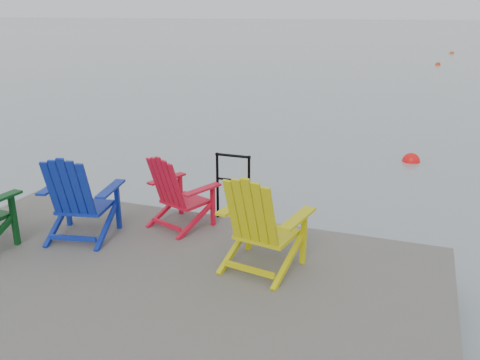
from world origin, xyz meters
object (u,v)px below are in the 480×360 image
(chair_yellow, at_px, (261,222))
(buoy_b, at_px, (438,65))
(handrail, at_px, (233,181))
(buoy_d, at_px, (452,54))
(chair_blue, at_px, (78,197))
(buoy_a, at_px, (411,161))
(chair_red, at_px, (178,191))

(chair_yellow, distance_m, buoy_b, 29.28)
(handrail, distance_m, chair_yellow, 1.42)
(buoy_d, bearing_deg, chair_blue, -98.02)
(buoy_a, bearing_deg, chair_red, -114.33)
(chair_blue, bearing_deg, chair_yellow, -11.69)
(chair_blue, height_order, buoy_a, chair_blue)
(chair_yellow, height_order, buoy_a, chair_yellow)
(chair_red, distance_m, chair_yellow, 1.52)
(handrail, xyz_separation_m, buoy_d, (3.93, 37.55, -1.04))
(buoy_d, bearing_deg, chair_red, -96.75)
(chair_blue, relative_size, buoy_b, 3.33)
(chair_red, distance_m, buoy_a, 6.60)
(chair_blue, distance_m, chair_red, 1.20)
(handrail, height_order, chair_yellow, chair_yellow)
(handrail, height_order, buoy_d, handrail)
(buoy_b, bearing_deg, buoy_a, -91.85)
(chair_red, relative_size, buoy_d, 2.72)
(chair_yellow, bearing_deg, buoy_b, 96.08)
(chair_yellow, bearing_deg, chair_blue, -170.06)
(chair_red, bearing_deg, chair_yellow, -7.83)
(chair_yellow, relative_size, buoy_b, 3.37)
(handrail, height_order, buoy_a, handrail)
(chair_blue, height_order, buoy_d, chair_blue)
(buoy_d, bearing_deg, buoy_b, -96.47)
(chair_blue, xyz_separation_m, buoy_b, (4.38, 29.18, -1.04))
(handrail, bearing_deg, buoy_a, 68.84)
(buoy_b, bearing_deg, chair_red, -96.85)
(chair_blue, bearing_deg, buoy_d, 70.51)
(chair_yellow, bearing_deg, buoy_d, 95.49)
(buoy_b, distance_m, buoy_d, 9.62)
(chair_red, distance_m, buoy_b, 28.68)
(buoy_b, bearing_deg, chair_yellow, -94.09)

